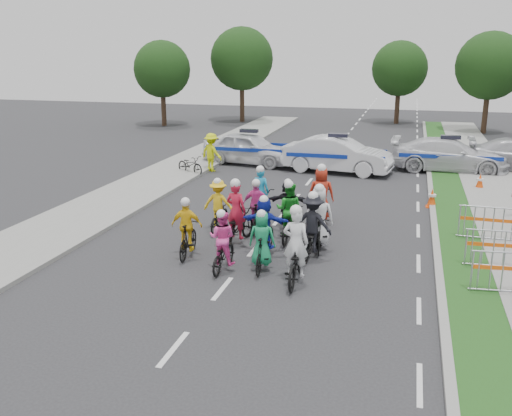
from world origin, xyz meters
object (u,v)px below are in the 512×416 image
(rider_0, at_px, (296,257))
(tree_4, at_px, (400,69))
(rider_5, at_px, (264,229))
(tree_0, at_px, (162,69))
(rider_4, at_px, (313,232))
(tree_3, at_px, (242,59))
(rider_6, at_px, (237,222))
(marshal_hiviz, at_px, (212,152))
(barrier_2, at_px, (493,225))
(rider_12, at_px, (261,202))
(police_car_1, at_px, (337,155))
(cone_0, at_px, (432,198))
(rider_11, at_px, (288,208))
(rider_2, at_px, (223,247))
(rider_3, at_px, (188,234))
(rider_1, at_px, (262,246))
(police_car_0, at_px, (249,148))
(police_car_2, at_px, (449,155))
(barrier_1, at_px, (504,251))
(rider_8, at_px, (289,218))
(parked_bike, at_px, (190,165))
(rider_13, at_px, (321,201))
(cone_1, at_px, (480,182))
(rider_7, at_px, (319,224))
(rider_9, at_px, (257,212))

(rider_0, height_order, tree_4, tree_4)
(rider_0, distance_m, rider_5, 2.22)
(tree_0, bearing_deg, rider_4, -58.08)
(rider_4, bearing_deg, tree_3, -61.84)
(rider_6, height_order, marshal_hiviz, rider_6)
(barrier_2, bearing_deg, tree_3, 120.48)
(rider_12, xyz_separation_m, police_car_1, (1.50, 8.43, 0.21))
(rider_0, height_order, cone_0, rider_0)
(rider_11, bearing_deg, cone_0, -145.36)
(tree_0, bearing_deg, rider_2, -63.06)
(rider_0, height_order, rider_2, rider_0)
(rider_3, distance_m, police_car_1, 12.73)
(rider_1, xyz_separation_m, rider_4, (1.10, 1.34, 0.08))
(rider_12, bearing_deg, police_car_0, -67.64)
(police_car_2, height_order, cone_0, police_car_2)
(rider_0, height_order, rider_12, rider_0)
(police_car_0, xyz_separation_m, tree_0, (-10.35, 12.78, 3.39))
(marshal_hiviz, relative_size, barrier_2, 0.91)
(barrier_1, bearing_deg, rider_6, 177.32)
(rider_4, bearing_deg, rider_12, -45.75)
(rider_0, bearing_deg, cone_0, -114.75)
(rider_8, xyz_separation_m, tree_4, (2.21, 30.00, 3.48))
(barrier_1, relative_size, parked_bike, 1.22)
(rider_8, bearing_deg, rider_5, 71.37)
(rider_13, distance_m, police_car_2, 10.95)
(tree_0, bearing_deg, tree_4, 19.44)
(rider_2, bearing_deg, cone_0, -124.61)
(rider_0, distance_m, rider_6, 3.34)
(rider_13, xyz_separation_m, tree_4, (1.56, 28.00, 3.40))
(rider_2, distance_m, rider_8, 3.03)
(rider_1, bearing_deg, rider_2, 9.29)
(rider_3, height_order, rider_12, rider_12)
(barrier_2, xyz_separation_m, tree_0, (-20.70, 22.67, 3.63))
(rider_13, bearing_deg, rider_4, 86.62)
(rider_0, distance_m, rider_12, 5.51)
(rider_0, distance_m, marshal_hiviz, 13.80)
(rider_6, relative_size, police_car_1, 0.41)
(rider_3, distance_m, rider_4, 3.47)
(rider_0, height_order, rider_5, rider_0)
(cone_1, height_order, tree_3, tree_3)
(police_car_1, bearing_deg, rider_7, -167.34)
(rider_9, distance_m, barrier_2, 7.10)
(rider_2, relative_size, marshal_hiviz, 0.92)
(tree_0, bearing_deg, cone_0, -44.77)
(tree_4, bearing_deg, tree_0, -160.56)
(rider_3, relative_size, rider_7, 0.88)
(rider_3, bearing_deg, rider_11, -129.69)
(marshal_hiviz, bearing_deg, tree_0, -33.88)
(rider_5, relative_size, rider_11, 1.02)
(rider_0, bearing_deg, rider_8, -76.86)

